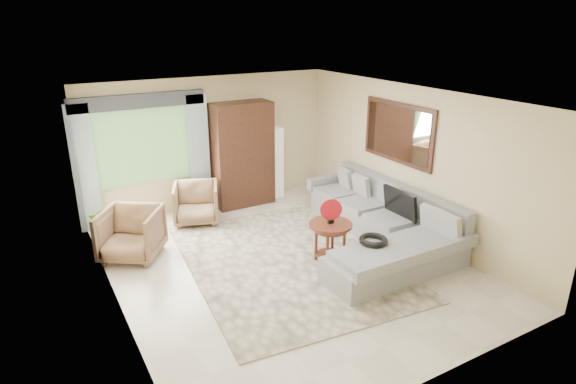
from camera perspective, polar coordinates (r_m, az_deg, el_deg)
ground at (r=7.64m, az=-0.32°, el=-8.53°), size 6.00×6.00×0.00m
area_rug at (r=7.72m, az=0.05°, el=-8.14°), size 3.38×4.28×0.02m
sectional_sofa at (r=8.33m, az=11.06°, el=-4.24°), size 2.30×3.46×0.90m
tv_screen at (r=8.26m, az=13.13°, el=-1.32°), size 0.14×0.74×0.48m
garden_hose at (r=7.26m, az=10.08°, el=-5.64°), size 0.43×0.43×0.09m
coffee_table at (r=7.56m, az=5.00°, el=-5.93°), size 0.67×0.67×0.67m
red_disc at (r=7.34m, az=5.13°, el=-2.08°), size 0.32×0.16×0.34m
armchair_left at (r=8.06m, az=-18.09°, el=-4.74°), size 1.23×1.24×0.82m
armchair_right at (r=9.16m, az=-10.83°, el=-1.30°), size 1.05×1.07×0.75m
potted_plant at (r=9.10m, az=-20.88°, el=-3.13°), size 0.58×0.53×0.55m
armoire at (r=9.74m, az=-5.43°, el=4.45°), size 1.20×0.55×2.10m
floor_lamp at (r=10.22m, az=-1.44°, el=3.53°), size 0.24×0.24×1.50m
window at (r=9.30m, az=-16.89°, el=5.15°), size 1.80×0.04×1.40m
curtain_left at (r=9.12m, az=-22.99°, el=2.48°), size 0.40×0.08×2.30m
curtain_right at (r=9.56m, az=-10.50°, el=4.51°), size 0.40×0.08×2.30m
valance at (r=9.07m, az=-17.33°, el=10.24°), size 2.40×0.12×0.26m
wall_mirror at (r=8.67m, az=12.88°, el=6.86°), size 0.05×1.70×1.05m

